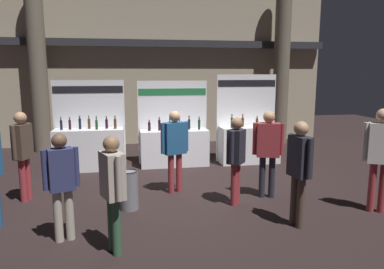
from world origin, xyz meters
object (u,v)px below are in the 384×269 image
exhibitor_booth_1 (174,144)px  visitor_0 (62,179)px  visitor_4 (175,144)px  exhibitor_booth_2 (249,141)px  visitor_3 (113,184)px  visitor_7 (268,146)px  visitor_2 (380,150)px  exhibitor_booth_0 (90,146)px  trash_bin (129,190)px  visitor_8 (299,165)px  visitor_1 (236,154)px  visitor_5 (23,149)px

exhibitor_booth_1 → visitor_0: (-2.14, -4.10, 0.37)m
exhibitor_booth_1 → visitor_4: exhibitor_booth_1 is taller
exhibitor_booth_2 → visitor_4: (-2.32, -2.17, 0.41)m
visitor_3 → visitor_7: bearing=-80.5°
exhibitor_booth_2 → visitor_4: bearing=-136.9°
visitor_2 → visitor_4: size_ratio=1.09×
exhibitor_booth_0 → trash_bin: exhibitor_booth_0 is taller
exhibitor_booth_0 → trash_bin: size_ratio=3.14×
exhibitor_booth_0 → visitor_2: bearing=-35.9°
visitor_8 → visitor_2: bearing=-88.3°
visitor_1 → visitor_2: (2.36, -0.79, 0.14)m
exhibitor_booth_1 → visitor_3: size_ratio=1.37×
exhibitor_booth_1 → visitor_8: size_ratio=1.31×
trash_bin → visitor_1: 2.06m
exhibitor_booth_0 → visitor_7: exhibitor_booth_0 is taller
exhibitor_booth_1 → visitor_2: exhibitor_booth_1 is taller
visitor_0 → visitor_5: bearing=-79.7°
exhibitor_booth_1 → exhibitor_booth_2: (2.06, -0.05, 0.03)m
visitor_1 → visitor_4: (-1.03, 0.88, 0.05)m
visitor_7 → trash_bin: bearing=20.6°
exhibitor_booth_1 → visitor_7: size_ratio=1.30×
visitor_3 → visitor_7: 3.39m
exhibitor_booth_0 → visitor_2: 6.57m
exhibitor_booth_0 → visitor_0: exhibitor_booth_0 is taller
exhibitor_booth_0 → visitor_8: (3.65, -4.15, 0.40)m
visitor_5 → exhibitor_booth_2: bearing=134.7°
visitor_8 → visitor_7: bearing=-10.1°
visitor_1 → visitor_4: size_ratio=0.97×
trash_bin → exhibitor_booth_1: bearing=68.3°
exhibitor_booth_1 → exhibitor_booth_2: 2.06m
trash_bin → visitor_7: 2.78m
trash_bin → exhibitor_booth_0: bearing=108.4°
exhibitor_booth_2 → visitor_5: exhibitor_booth_2 is taller
visitor_0 → visitor_8: bearing=159.9°
trash_bin → visitor_0: visitor_0 is taller
trash_bin → visitor_8: visitor_8 is taller
exhibitor_booth_2 → visitor_1: 3.34m
visitor_7 → visitor_8: bearing=105.7°
visitor_0 → trash_bin: bearing=-149.2°
exhibitor_booth_1 → visitor_0: 4.64m
visitor_0 → visitor_4: visitor_4 is taller
visitor_2 → exhibitor_booth_1: bearing=-25.7°
visitor_7 → visitor_1: bearing=37.3°
visitor_2 → visitor_7: 1.95m
exhibitor_booth_1 → visitor_3: (-1.40, -4.59, 0.40)m
exhibitor_booth_0 → visitor_7: (3.68, -2.78, 0.44)m
visitor_3 → exhibitor_booth_1: bearing=-38.7°
exhibitor_booth_0 → visitor_5: exhibitor_booth_0 is taller
visitor_4 → visitor_8: 2.63m
exhibitor_booth_0 → visitor_7: 4.63m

